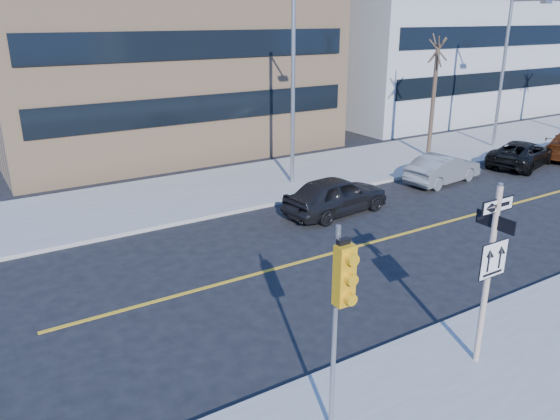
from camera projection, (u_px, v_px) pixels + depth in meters
ground at (396, 315)px, 14.07m from camera, size 120.00×120.00×0.00m
far_sidewalk at (479, 144)px, 32.62m from camera, size 66.00×6.00×0.15m
road_centerline at (539, 197)px, 23.26m from camera, size 40.00×0.14×0.01m
sign_pole at (490, 266)px, 11.25m from camera, size 0.92×0.92×4.06m
traffic_signal at (342, 292)px, 8.93m from camera, size 0.32×0.45×4.00m
parked_car_a at (336, 195)px, 21.09m from camera, size 2.24×4.59×1.51m
parked_car_b at (443, 169)px, 25.02m from camera, size 1.89×4.20×1.34m
parked_car_c at (522, 154)px, 27.84m from camera, size 3.31×5.10×1.31m
streetlight_a at (296, 79)px, 23.06m from camera, size 0.55×2.25×8.00m
streetlight_b at (507, 65)px, 30.05m from camera, size 0.55×2.25×8.00m
street_tree_west at (438, 53)px, 27.73m from camera, size 1.80×1.80×6.35m
building_grey_mid at (415, 13)px, 42.70m from camera, size 20.00×16.00×15.00m
building_grey_far at (544, 8)px, 55.41m from camera, size 18.00×18.00×16.00m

